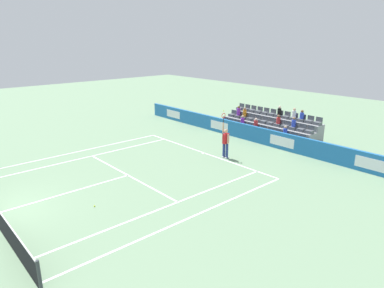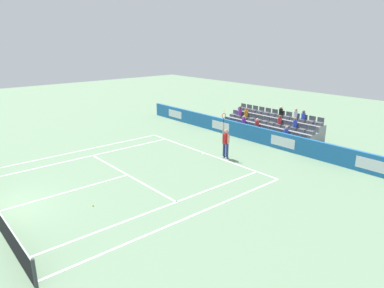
# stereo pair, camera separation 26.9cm
# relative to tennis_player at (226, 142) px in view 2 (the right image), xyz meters

# --- Properties ---
(line_baseline) EXTENTS (10.97, 0.10, 0.01)m
(line_baseline) POSITION_rel_tennis_player_xyz_m (1.46, 0.32, -0.99)
(line_baseline) COLOR white
(line_baseline) RESTS_ON ground
(line_service) EXTENTS (8.23, 0.10, 0.01)m
(line_service) POSITION_rel_tennis_player_xyz_m (1.46, 5.81, -0.99)
(line_service) COLOR white
(line_service) RESTS_ON ground
(line_centre_service) EXTENTS (0.10, 6.40, 0.01)m
(line_centre_service) POSITION_rel_tennis_player_xyz_m (1.46, 9.01, -0.99)
(line_centre_service) COLOR white
(line_centre_service) RESTS_ON ground
(line_singles_sideline_left) EXTENTS (0.10, 11.89, 0.01)m
(line_singles_sideline_left) POSITION_rel_tennis_player_xyz_m (5.57, 6.27, -0.99)
(line_singles_sideline_left) COLOR white
(line_singles_sideline_left) RESTS_ON ground
(line_singles_sideline_right) EXTENTS (0.10, 11.89, 0.01)m
(line_singles_sideline_right) POSITION_rel_tennis_player_xyz_m (-2.66, 6.27, -0.99)
(line_singles_sideline_right) COLOR white
(line_singles_sideline_right) RESTS_ON ground
(line_doubles_sideline_left) EXTENTS (0.10, 11.89, 0.01)m
(line_doubles_sideline_left) POSITION_rel_tennis_player_xyz_m (6.94, 6.27, -0.99)
(line_doubles_sideline_left) COLOR white
(line_doubles_sideline_left) RESTS_ON ground
(line_doubles_sideline_right) EXTENTS (0.10, 11.89, 0.01)m
(line_doubles_sideline_right) POSITION_rel_tennis_player_xyz_m (-4.03, 6.27, -0.99)
(line_doubles_sideline_right) COLOR white
(line_doubles_sideline_right) RESTS_ON ground
(line_centre_mark) EXTENTS (0.10, 0.20, 0.01)m
(line_centre_mark) POSITION_rel_tennis_player_xyz_m (1.46, 0.42, -0.99)
(line_centre_mark) COLOR white
(line_centre_mark) RESTS_ON ground
(sponsor_barrier) EXTENTS (22.18, 0.22, 1.10)m
(sponsor_barrier) POSITION_rel_tennis_player_xyz_m (1.46, -3.94, -0.44)
(sponsor_barrier) COLOR #1E66AD
(sponsor_barrier) RESTS_ON ground
(tennis_player) EXTENTS (0.53, 0.37, 2.85)m
(tennis_player) POSITION_rel_tennis_player_xyz_m (0.00, 0.00, 0.00)
(tennis_player) COLOR navy
(tennis_player) RESTS_ON ground
(stadium_stand) EXTENTS (7.44, 2.85, 2.13)m
(stadium_stand) POSITION_rel_tennis_player_xyz_m (1.46, -6.25, -0.44)
(stadium_stand) COLOR gray
(stadium_stand) RESTS_ON ground
(loose_tennis_ball) EXTENTS (0.07, 0.07, 0.07)m
(loose_tennis_ball) POSITION_rel_tennis_player_xyz_m (-0.64, 8.73, -0.96)
(loose_tennis_ball) COLOR #D1E533
(loose_tennis_ball) RESTS_ON ground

